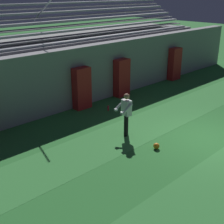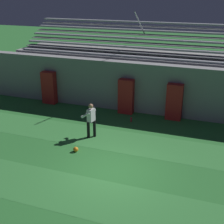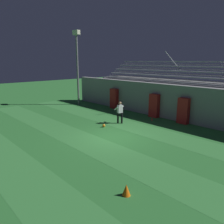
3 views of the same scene
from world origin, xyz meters
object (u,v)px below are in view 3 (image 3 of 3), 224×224
Objects in this scene: padding_pillar_gate_left at (154,106)px; padding_pillar_gate_right at (183,111)px; padding_pillar_far_left at (114,99)px; floodlight_pole at (77,58)px; water_bottle at (152,119)px; goalkeeper at (120,111)px; soccer_ball at (104,126)px; traffic_cone at (126,190)px.

padding_pillar_gate_left is 2.66m from padding_pillar_gate_right.
padding_pillar_far_left is at bearing 180.00° from padding_pillar_gate_right.
water_bottle is at bearing 2.10° from floodlight_pole.
padding_pillar_gate_left is 3.51m from goalkeeper.
padding_pillar_gate_left and padding_pillar_gate_right have the same top height.
soccer_ball is at bearing -123.99° from padding_pillar_gate_right.
water_bottle is (-5.35, 8.68, -0.09)m from traffic_cone.
water_bottle is at bearing 70.92° from soccer_ball.
water_bottle is (0.64, -1.11, -0.86)m from padding_pillar_gate_left.
traffic_cone is (5.98, -9.79, -0.77)m from padding_pillar_gate_left.
floodlight_pole is (-4.07, -1.46, 3.90)m from padding_pillar_far_left.
padding_pillar_far_left is at bearing 140.70° from goalkeeper.
padding_pillar_gate_left is 11.50m from traffic_cone.
padding_pillar_far_left is 14.63m from traffic_cone.
water_bottle is at bearing 121.62° from traffic_cone.
padding_pillar_gate_left is 4.65× the size of traffic_cone.
floodlight_pole is at bearing -170.72° from padding_pillar_gate_left.
soccer_ball is at bearing -109.08° from water_bottle.
water_bottle is (1.35, 3.90, 0.01)m from soccer_ball.
padding_pillar_gate_left is 4.86m from padding_pillar_far_left.
floodlight_pole is 34.86× the size of soccer_ball.
padding_pillar_far_left is 5.44m from goalkeeper.
water_bottle is (-2.03, -1.11, -0.86)m from padding_pillar_gate_right.
traffic_cone is at bearing -42.09° from padding_pillar_far_left.
padding_pillar_gate_left reaches higher than water_bottle.
padding_pillar_gate_left is 9.85m from floodlight_pole.
floodlight_pole reaches higher than padding_pillar_far_left.
floodlight_pole is 9.38m from goalkeeper.
padding_pillar_gate_left is at bearing 79.40° from goalkeeper.
floodlight_pole is at bearing 150.80° from traffic_cone.
soccer_ball is 0.52× the size of traffic_cone.
padding_pillar_gate_right reaches higher than water_bottle.
goalkeeper is 2.79m from water_bottle.
goalkeeper reaches higher than traffic_cone.
soccer_ball is (-0.06, -1.56, -0.84)m from goalkeeper.
padding_pillar_gate_left is 1.17× the size of goalkeeper.
padding_pillar_gate_right is 8.88× the size of soccer_ball.
padding_pillar_gate_right is 12.31m from floodlight_pole.
goalkeeper reaches higher than water_bottle.
floodlight_pole is 10.14m from soccer_ball.
floodlight_pole is 17.70m from traffic_cone.
floodlight_pole is at bearing -160.27° from padding_pillar_far_left.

